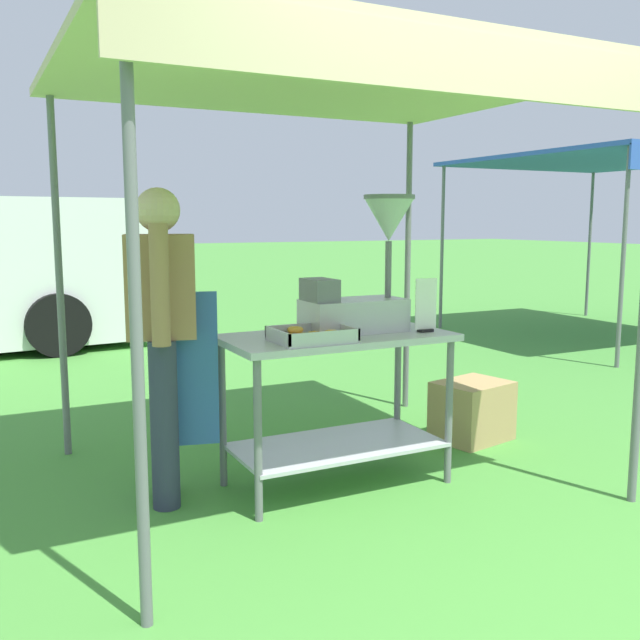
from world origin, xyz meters
name	(u,v)px	position (x,y,z in m)	size (l,w,h in m)	color
ground_plane	(157,344)	(0.00, 6.00, 0.00)	(70.00, 70.00, 0.00)	#478E38
stall_canopy	(329,88)	(-0.21, 1.20, 2.14)	(2.72, 2.31, 2.22)	slate
donut_cart	(337,377)	(-0.21, 1.11, 0.60)	(1.23, 0.62, 0.84)	#B7B7BC
donut_tray	(313,336)	(-0.43, 0.97, 0.87)	(0.39, 0.30, 0.07)	#B7B7BC
donut_fryer	(364,277)	(-0.02, 1.14, 1.14)	(0.64, 0.28, 0.75)	#B7B7BC
menu_sign	(426,309)	(0.26, 0.96, 0.97)	(0.13, 0.05, 0.30)	black
vendor	(163,329)	(-1.10, 1.31, 0.90)	(0.47, 0.54, 1.61)	#2D3347
supply_crate	(472,411)	(0.97, 1.41, 0.20)	(0.54, 0.46, 0.39)	tan
neighbour_tent	(611,163)	(5.11, 4.00, 2.13)	(2.94, 3.12, 2.20)	slate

